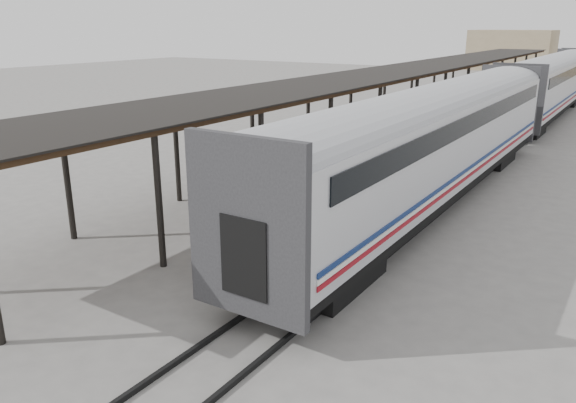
% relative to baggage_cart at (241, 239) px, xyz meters
% --- Properties ---
extents(ground, '(160.00, 160.00, 0.00)m').
position_rel_baggage_cart_xyz_m(ground, '(-0.25, 0.31, -0.65)').
color(ground, slate).
rests_on(ground, ground).
extents(train, '(3.45, 76.01, 4.01)m').
position_rel_baggage_cart_xyz_m(train, '(2.94, 34.10, 2.04)').
color(train, silver).
rests_on(train, ground).
extents(canopy, '(4.90, 64.30, 4.15)m').
position_rel_baggage_cart_xyz_m(canopy, '(-3.65, 24.31, 3.36)').
color(canopy, '#422B19').
rests_on(canopy, ground).
extents(rails, '(1.54, 150.00, 0.12)m').
position_rel_baggage_cart_xyz_m(rails, '(2.95, 34.31, -0.59)').
color(rails, black).
rests_on(rails, ground).
extents(building_left, '(12.00, 8.00, 6.00)m').
position_rel_baggage_cart_xyz_m(building_left, '(-10.25, 82.31, 2.35)').
color(building_left, tan).
rests_on(building_left, ground).
extents(baggage_cart, '(1.41, 2.48, 0.86)m').
position_rel_baggage_cart_xyz_m(baggage_cart, '(0.00, 0.00, 0.00)').
color(baggage_cart, brown).
rests_on(baggage_cart, ground).
extents(suitcase_stack, '(1.16, 1.22, 0.59)m').
position_rel_baggage_cart_xyz_m(suitcase_stack, '(-0.10, 0.32, 0.41)').
color(suitcase_stack, '#38383A').
rests_on(suitcase_stack, baggage_cart).
extents(luggage_tug, '(1.16, 1.77, 1.50)m').
position_rel_baggage_cart_xyz_m(luggage_tug, '(-2.71, 16.01, 0.04)').
color(luggage_tug, maroon).
rests_on(luggage_tug, ground).
extents(porter, '(0.69, 0.81, 1.87)m').
position_rel_baggage_cart_xyz_m(porter, '(0.25, -0.65, 1.15)').
color(porter, navy).
rests_on(porter, baggage_cart).
extents(pedestrian, '(1.04, 0.59, 1.67)m').
position_rel_baggage_cart_xyz_m(pedestrian, '(-3.65, 17.17, 0.18)').
color(pedestrian, black).
rests_on(pedestrian, ground).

